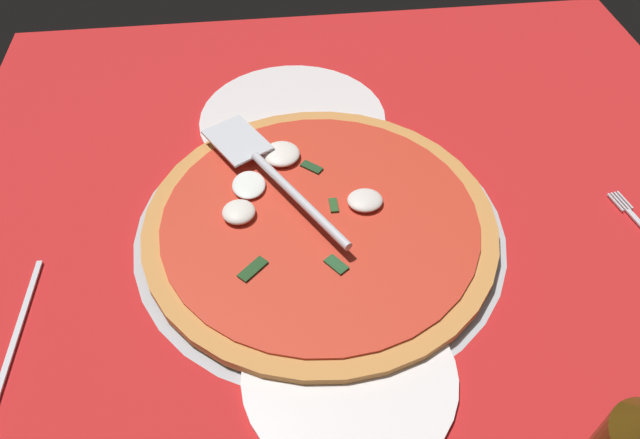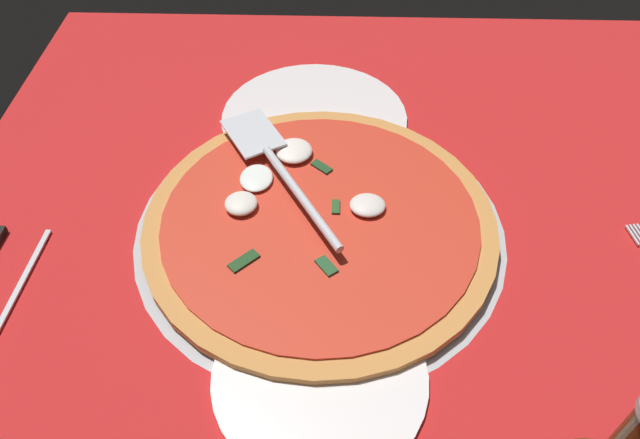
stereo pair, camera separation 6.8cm
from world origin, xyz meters
The scene contains 6 objects.
ground_plane centered at (0.00, 0.00, -0.40)cm, with size 100.74×100.74×0.80cm, color red.
pizza_pan centered at (1.45, 5.41, 0.41)cm, with size 42.41×42.41×0.82cm, color #B4B8BE.
dinner_plate_left centered at (-17.48, 4.87, 0.50)cm, with size 20.34×20.34×1.00cm, color white.
dinner_plate_right centered at (21.78, 6.80, 0.50)cm, with size 25.61×25.61×1.00cm, color white.
pizza centered at (1.64, 5.55, 1.53)cm, with size 40.22×40.22×2.69cm.
pizza_server centered at (8.04, 10.60, 3.86)cm, with size 24.53×16.17×1.00cm.
Camera 2 is at (-44.52, 4.06, 51.50)cm, focal length 33.39 mm.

